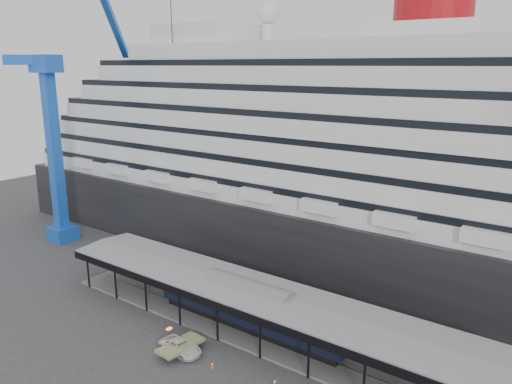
% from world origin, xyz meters
% --- Properties ---
extents(ground, '(200.00, 200.00, 0.00)m').
position_xyz_m(ground, '(0.00, 0.00, 0.00)').
color(ground, '#363638').
rests_on(ground, ground).
extents(cruise_ship, '(130.00, 30.00, 43.90)m').
position_xyz_m(cruise_ship, '(0.05, 32.00, 18.35)').
color(cruise_ship, black).
rests_on(cruise_ship, ground).
extents(platform_canopy, '(56.00, 9.18, 5.30)m').
position_xyz_m(platform_canopy, '(0.00, 5.00, 2.36)').
color(platform_canopy, slate).
rests_on(platform_canopy, ground).
extents(crane_blue, '(22.63, 19.19, 47.60)m').
position_xyz_m(crane_blue, '(-45.11, 10.62, 19.96)').
color(crane_blue, blue).
rests_on(crane_blue, ground).
extents(port_truck, '(5.17, 2.68, 1.39)m').
position_xyz_m(port_truck, '(-4.48, -3.26, 0.70)').
color(port_truck, silver).
rests_on(port_truck, ground).
extents(pullman_carriage, '(24.65, 3.45, 24.20)m').
position_xyz_m(pullman_carriage, '(-1.57, 5.00, 2.91)').
color(pullman_carriage, black).
rests_on(pullman_carriage, ground).
extents(traffic_cone_left, '(0.44, 0.44, 0.65)m').
position_xyz_m(traffic_cone_left, '(-0.00, -3.34, 0.32)').
color(traffic_cone_left, '#F35B0D').
rests_on(traffic_cone_left, ground).
extents(traffic_cone_mid, '(0.48, 0.48, 0.79)m').
position_xyz_m(traffic_cone_mid, '(-2.50, -3.72, 0.39)').
color(traffic_cone_mid, '#FB320D').
rests_on(traffic_cone_mid, ground).
extents(traffic_cone_right, '(0.43, 0.43, 0.74)m').
position_xyz_m(traffic_cone_right, '(6.72, -2.04, 0.37)').
color(traffic_cone_right, '#E85E0C').
rests_on(traffic_cone_right, ground).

